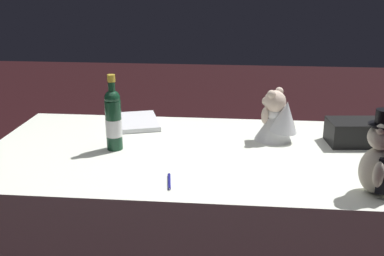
{
  "coord_description": "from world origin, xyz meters",
  "views": [
    {
      "loc": [
        -0.17,
        1.8,
        1.47
      ],
      "look_at": [
        0.0,
        0.0,
        0.86
      ],
      "focal_mm": 43.15,
      "sensor_mm": 36.0,
      "label": 1
    }
  ],
  "objects_px": {
    "champagne_bottle": "(113,119)",
    "guestbook": "(134,122)",
    "gift_case_black": "(360,132)",
    "signing_pen": "(169,182)",
    "teddy_bear_groom": "(381,163)",
    "teddy_bear_bride": "(277,118)"
  },
  "relations": [
    {
      "from": "teddy_bear_groom",
      "to": "signing_pen",
      "type": "height_order",
      "value": "teddy_bear_groom"
    },
    {
      "from": "teddy_bear_groom",
      "to": "guestbook",
      "type": "xyz_separation_m",
      "value": [
        0.98,
        -0.67,
        -0.1
      ]
    },
    {
      "from": "signing_pen",
      "to": "gift_case_black",
      "type": "distance_m",
      "value": 0.91
    },
    {
      "from": "champagne_bottle",
      "to": "guestbook",
      "type": "bearing_deg",
      "value": -91.28
    },
    {
      "from": "champagne_bottle",
      "to": "gift_case_black",
      "type": "xyz_separation_m",
      "value": [
        -1.05,
        -0.16,
        -0.08
      ]
    },
    {
      "from": "champagne_bottle",
      "to": "teddy_bear_bride",
      "type": "bearing_deg",
      "value": -165.5
    },
    {
      "from": "signing_pen",
      "to": "gift_case_black",
      "type": "relative_size",
      "value": 0.44
    },
    {
      "from": "teddy_bear_bride",
      "to": "gift_case_black",
      "type": "height_order",
      "value": "teddy_bear_bride"
    },
    {
      "from": "teddy_bear_groom",
      "to": "champagne_bottle",
      "type": "relative_size",
      "value": 0.91
    },
    {
      "from": "teddy_bear_groom",
      "to": "guestbook",
      "type": "bearing_deg",
      "value": -34.29
    },
    {
      "from": "gift_case_black",
      "to": "guestbook",
      "type": "bearing_deg",
      "value": -9.85
    },
    {
      "from": "teddy_bear_groom",
      "to": "gift_case_black",
      "type": "height_order",
      "value": "teddy_bear_groom"
    },
    {
      "from": "signing_pen",
      "to": "gift_case_black",
      "type": "height_order",
      "value": "gift_case_black"
    },
    {
      "from": "teddy_bear_bride",
      "to": "champagne_bottle",
      "type": "xyz_separation_m",
      "value": [
        0.69,
        0.18,
        0.03
      ]
    },
    {
      "from": "guestbook",
      "to": "gift_case_black",
      "type": "bearing_deg",
      "value": 152.34
    },
    {
      "from": "champagne_bottle",
      "to": "guestbook",
      "type": "relative_size",
      "value": 1.09
    },
    {
      "from": "teddy_bear_groom",
      "to": "signing_pen",
      "type": "xyz_separation_m",
      "value": [
        0.71,
        -0.01,
        -0.11
      ]
    },
    {
      "from": "champagne_bottle",
      "to": "signing_pen",
      "type": "xyz_separation_m",
      "value": [
        -0.28,
        0.32,
        -0.13
      ]
    },
    {
      "from": "signing_pen",
      "to": "guestbook",
      "type": "height_order",
      "value": "guestbook"
    },
    {
      "from": "teddy_bear_groom",
      "to": "guestbook",
      "type": "height_order",
      "value": "teddy_bear_groom"
    },
    {
      "from": "champagne_bottle",
      "to": "signing_pen",
      "type": "distance_m",
      "value": 0.44
    },
    {
      "from": "teddy_bear_bride",
      "to": "signing_pen",
      "type": "bearing_deg",
      "value": 50.25
    }
  ]
}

